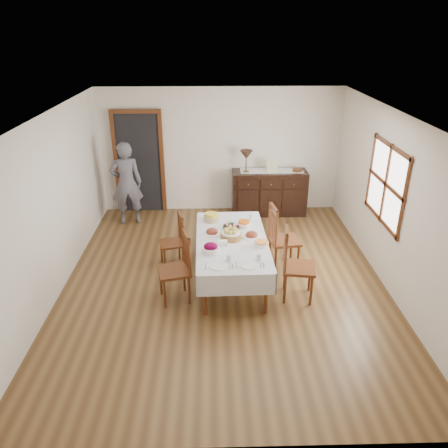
{
  "coord_description": "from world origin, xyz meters",
  "views": [
    {
      "loc": [
        -0.16,
        -5.92,
        3.73
      ],
      "look_at": [
        0.0,
        0.1,
        0.95
      ],
      "focal_mm": 35.0,
      "sensor_mm": 36.0,
      "label": 1
    }
  ],
  "objects_px": {
    "chair_left_far": "(174,240)",
    "sideboard": "(269,192)",
    "chair_right_near": "(295,264)",
    "table_lamp": "(246,155)",
    "chair_left_near": "(178,267)",
    "chair_right_far": "(281,237)",
    "dining_table": "(232,244)",
    "person": "(126,181)"
  },
  "relations": [
    {
      "from": "dining_table",
      "to": "chair_right_near",
      "type": "xyz_separation_m",
      "value": [
        0.9,
        -0.49,
        -0.07
      ]
    },
    {
      "from": "chair_left_near",
      "to": "table_lamp",
      "type": "height_order",
      "value": "table_lamp"
    },
    {
      "from": "chair_right_near",
      "to": "sideboard",
      "type": "height_order",
      "value": "chair_right_near"
    },
    {
      "from": "chair_left_far",
      "to": "person",
      "type": "xyz_separation_m",
      "value": [
        -1.06,
        1.75,
        0.44
      ]
    },
    {
      "from": "chair_right_near",
      "to": "person",
      "type": "relative_size",
      "value": 0.62
    },
    {
      "from": "chair_right_near",
      "to": "table_lamp",
      "type": "distance_m",
      "value": 3.26
    },
    {
      "from": "table_lamp",
      "to": "chair_left_far",
      "type": "bearing_deg",
      "value": -122.12
    },
    {
      "from": "person",
      "to": "table_lamp",
      "type": "bearing_deg",
      "value": 177.57
    },
    {
      "from": "chair_left_near",
      "to": "person",
      "type": "height_order",
      "value": "person"
    },
    {
      "from": "chair_right_near",
      "to": "chair_right_far",
      "type": "distance_m",
      "value": 0.86
    },
    {
      "from": "dining_table",
      "to": "sideboard",
      "type": "xyz_separation_m",
      "value": [
        0.91,
        2.69,
        -0.17
      ]
    },
    {
      "from": "chair_right_near",
      "to": "sideboard",
      "type": "bearing_deg",
      "value": 8.16
    },
    {
      "from": "dining_table",
      "to": "chair_right_far",
      "type": "relative_size",
      "value": 1.91
    },
    {
      "from": "chair_left_near",
      "to": "chair_left_far",
      "type": "height_order",
      "value": "chair_left_near"
    },
    {
      "from": "dining_table",
      "to": "chair_left_near",
      "type": "relative_size",
      "value": 2.01
    },
    {
      "from": "chair_left_near",
      "to": "chair_right_near",
      "type": "relative_size",
      "value": 0.95
    },
    {
      "from": "dining_table",
      "to": "person",
      "type": "relative_size",
      "value": 1.19
    },
    {
      "from": "dining_table",
      "to": "table_lamp",
      "type": "height_order",
      "value": "table_lamp"
    },
    {
      "from": "chair_left_near",
      "to": "chair_right_near",
      "type": "xyz_separation_m",
      "value": [
        1.7,
        0.0,
        0.03
      ]
    },
    {
      "from": "chair_left_near",
      "to": "dining_table",
      "type": "bearing_deg",
      "value": 107.0
    },
    {
      "from": "chair_right_near",
      "to": "table_lamp",
      "type": "bearing_deg",
      "value": 17.28
    },
    {
      "from": "chair_left_near",
      "to": "chair_right_near",
      "type": "height_order",
      "value": "chair_right_near"
    },
    {
      "from": "chair_right_far",
      "to": "person",
      "type": "relative_size",
      "value": 0.62
    },
    {
      "from": "chair_right_far",
      "to": "sideboard",
      "type": "distance_m",
      "value": 2.32
    },
    {
      "from": "chair_right_far",
      "to": "table_lamp",
      "type": "bearing_deg",
      "value": 2.79
    },
    {
      "from": "dining_table",
      "to": "chair_right_far",
      "type": "height_order",
      "value": "chair_right_far"
    },
    {
      "from": "chair_left_far",
      "to": "dining_table",
      "type": "bearing_deg",
      "value": 45.53
    },
    {
      "from": "sideboard",
      "to": "chair_right_near",
      "type": "bearing_deg",
      "value": -90.13
    },
    {
      "from": "chair_right_near",
      "to": "chair_right_far",
      "type": "relative_size",
      "value": 1.0
    },
    {
      "from": "table_lamp",
      "to": "chair_left_near",
      "type": "bearing_deg",
      "value": -111.0
    },
    {
      "from": "chair_left_far",
      "to": "table_lamp",
      "type": "relative_size",
      "value": 1.98
    },
    {
      "from": "chair_left_far",
      "to": "sideboard",
      "type": "relative_size",
      "value": 0.59
    },
    {
      "from": "chair_left_near",
      "to": "chair_right_far",
      "type": "relative_size",
      "value": 0.95
    },
    {
      "from": "chair_left_far",
      "to": "chair_right_far",
      "type": "distance_m",
      "value": 1.77
    },
    {
      "from": "chair_left_near",
      "to": "chair_left_far",
      "type": "distance_m",
      "value": 1.02
    },
    {
      "from": "chair_left_far",
      "to": "chair_right_far",
      "type": "height_order",
      "value": "chair_right_far"
    },
    {
      "from": "chair_right_near",
      "to": "table_lamp",
      "type": "height_order",
      "value": "table_lamp"
    },
    {
      "from": "dining_table",
      "to": "chair_left_far",
      "type": "relative_size",
      "value": 2.34
    },
    {
      "from": "dining_table",
      "to": "chair_left_far",
      "type": "bearing_deg",
      "value": 149.75
    },
    {
      "from": "chair_left_far",
      "to": "chair_left_near",
      "type": "bearing_deg",
      "value": -8.06
    },
    {
      "from": "chair_left_near",
      "to": "chair_left_far",
      "type": "relative_size",
      "value": 1.16
    },
    {
      "from": "chair_right_far",
      "to": "sideboard",
      "type": "height_order",
      "value": "chair_right_far"
    }
  ]
}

